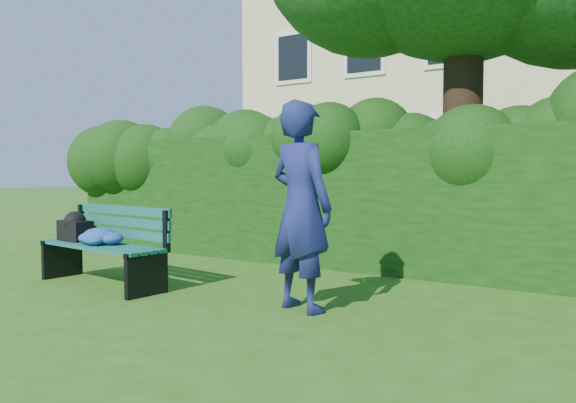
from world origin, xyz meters
The scene contains 5 objects.
ground centered at (0.00, 0.00, 0.00)m, with size 80.00×80.00×0.00m, color #335815.
apartment_building centered at (0.00, 13.99, 6.00)m, with size 16.00×8.08×12.00m.
hedge centered at (0.00, 2.20, 0.90)m, with size 10.00×1.00×1.80m.
park_bench centered at (-1.84, -0.52, 0.50)m, with size 1.84×0.74×0.89m.
man_reading centered at (0.73, -0.28, 0.97)m, with size 0.70×0.46×1.93m, color navy.
Camera 1 is at (3.46, -4.64, 1.28)m, focal length 35.00 mm.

